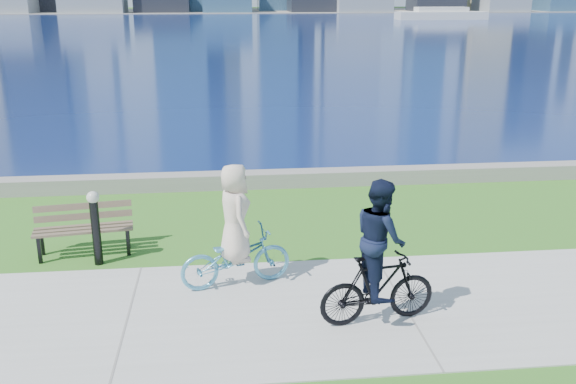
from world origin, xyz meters
name	(u,v)px	position (x,y,z in m)	size (l,w,h in m)	color
ground	(404,306)	(0.00, 0.00, 0.00)	(320.00, 320.00, 0.00)	#2C671B
concrete_path	(404,305)	(0.00, 0.00, 0.01)	(80.00, 3.50, 0.02)	#ADADA7
seawall	(332,177)	(0.00, 6.20, 0.17)	(90.00, 0.50, 0.35)	gray
bay_water	(239,27)	(0.00, 72.00, 0.00)	(320.00, 131.00, 0.01)	#0C1C4E
far_shore	(229,11)	(0.00, 130.00, 0.06)	(320.00, 30.00, 0.12)	gray
ferry_far	(441,14)	(30.90, 88.58, 0.76)	(13.39, 3.83, 1.82)	silver
park_bench	(84,225)	(-5.03, 2.54, 0.53)	(1.73, 0.79, 0.86)	black
bollard_lamp	(95,223)	(-4.73, 2.03, 0.74)	(0.21, 0.21, 1.29)	black
cyclist_woman	(235,241)	(-2.43, 0.95, 0.75)	(1.00, 1.84, 1.96)	#4E9BBF
cyclist_man	(379,264)	(-0.52, -0.43, 0.89)	(0.72, 1.72, 2.07)	black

